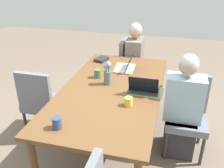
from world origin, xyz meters
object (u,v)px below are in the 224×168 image
Objects in this scene: person_head_left_left_near at (134,65)px; laptop_far_left_mid at (144,89)px; dining_table at (112,93)px; chair_head_left_left_near at (130,64)px; chair_near_left_far at (41,100)px; coffee_mug_near_left at (57,123)px; coffee_mug_near_right at (129,101)px; laptop_head_left_left_near at (126,66)px; flower_vase at (107,72)px; coffee_mug_centre_left at (98,74)px; book_red_cover at (102,59)px; person_far_left_mid at (182,112)px; chair_far_left_mid at (187,111)px.

laptop_far_left_mid is (1.28, 0.32, 0.25)m from person_head_left_left_near.
dining_table is at bearing -91.61° from laptop_far_left_mid.
chair_head_left_left_near and chair_near_left_far have the same top height.
laptop_far_left_mid is at bearing 14.05° from person_head_left_left_near.
laptop_far_left_mid is 3.08× the size of coffee_mug_near_left.
coffee_mug_near_right is at bearing -18.60° from laptop_far_left_mid.
laptop_head_left_left_near is at bearing -166.36° from coffee_mug_near_right.
laptop_head_left_left_near is (0.77, 0.08, 0.28)m from chair_head_left_left_near.
laptop_far_left_mid is 3.67× the size of coffee_mug_near_right.
coffee_mug_near_left is 0.73m from coffee_mug_near_right.
chair_near_left_far is at bearing -33.77° from person_head_left_left_near.
flower_vase is 2.63× the size of coffee_mug_centre_left.
chair_head_left_left_near is 8.65× the size of coffee_mug_near_left.
laptop_far_left_mid reaches higher than chair_near_left_far.
chair_head_left_left_near is at bearing 178.34° from flower_vase.
laptop_head_left_left_near is at bearing 74.75° from book_red_cover.
coffee_mug_near_left is 1.07m from coffee_mug_centre_left.
chair_near_left_far reaches higher than coffee_mug_near_left.
chair_head_left_left_near is 0.75× the size of person_head_left_left_near.
coffee_mug_near_left is 1.19× the size of coffee_mug_near_right.
person_head_left_left_near is at bearing 165.15° from coffee_mug_centre_left.
coffee_mug_near_left is at bearing -5.77° from chair_head_left_left_near.
book_red_cover is (-0.24, -0.40, -0.02)m from laptop_head_left_left_near.
book_red_cover is (-1.64, -0.10, -0.03)m from coffee_mug_near_left.
chair_near_left_far is at bearing -140.97° from coffee_mug_near_left.
flower_vase is 0.24m from coffee_mug_centre_left.
person_far_left_mid is 0.94m from flower_vase.
laptop_far_left_mid is at bearing 161.40° from coffee_mug_near_right.
laptop_far_left_mid is at bearing 88.39° from dining_table.
person_far_left_mid reaches higher than book_red_cover.
coffee_mug_centre_left is (-0.12, -1.09, 0.29)m from chair_far_left_mid.
laptop_far_left_mid is 1.03m from coffee_mug_near_left.
flower_vase is at bearing 37.44° from book_red_cover.
person_far_left_mid is (1.30, 0.83, 0.03)m from chair_head_left_left_near.
laptop_far_left_mid reaches higher than coffee_mug_near_right.
chair_near_left_far is at bearing -83.72° from chair_far_left_mid.
person_far_left_mid reaches higher than laptop_head_left_left_near.
person_far_left_mid is at bearing 86.42° from flower_vase.
dining_table is at bearing -82.85° from chair_far_left_mid.
person_head_left_left_near is 1.63m from chair_near_left_far.
chair_far_left_mid reaches higher than coffee_mug_near_left.
person_head_left_left_near is at bearing 155.36° from book_red_cover.
chair_head_left_left_near is 1.31m from flower_vase.
person_head_left_left_near is (0.06, 0.07, 0.03)m from chair_head_left_left_near.
dining_table is 0.89m from coffee_mug_near_left.
dining_table is at bearing 95.44° from chair_near_left_far.
person_far_left_mid is 1.39m from coffee_mug_near_left.
chair_near_left_far is at bearing -63.60° from coffee_mug_centre_left.
chair_head_left_left_near is 4.50× the size of book_red_cover.
chair_near_left_far is 0.76m from coffee_mug_centre_left.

